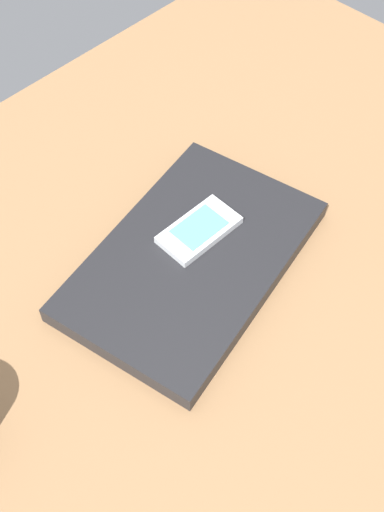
% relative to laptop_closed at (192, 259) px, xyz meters
% --- Properties ---
extents(desk_surface, '(1.20, 0.80, 0.03)m').
position_rel_laptop_closed_xyz_m(desk_surface, '(-0.01, -0.03, -0.03)').
color(desk_surface, olive).
rests_on(desk_surface, ground).
extents(laptop_closed, '(0.37, 0.27, 0.03)m').
position_rel_laptop_closed_xyz_m(laptop_closed, '(0.00, 0.00, 0.00)').
color(laptop_closed, black).
rests_on(laptop_closed, desk_surface).
extents(cell_phone_on_laptop, '(0.11, 0.06, 0.01)m').
position_rel_laptop_closed_xyz_m(cell_phone_on_laptop, '(-0.03, -0.02, 0.02)').
color(cell_phone_on_laptop, silver).
rests_on(cell_phone_on_laptop, laptop_closed).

